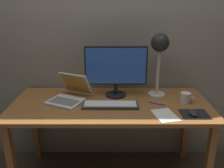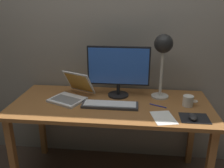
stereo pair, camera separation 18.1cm
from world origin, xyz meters
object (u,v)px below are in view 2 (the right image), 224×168
Objects in this scene: keyboard_main at (110,105)px; pen at (158,106)px; desk_lamp at (163,50)px; monitor at (118,68)px; laptop at (73,91)px; mouse at (193,117)px; coffee_mug at (188,101)px.

pen is (0.37, 0.04, -0.01)m from keyboard_main.
keyboard_main is 0.82× the size of desk_lamp.
monitor reaches higher than laptop.
coffee_mug is at bearing 87.44° from mouse.
keyboard_main is at bearing -173.95° from pen.
mouse is at bearing -63.43° from desk_lamp.
mouse is at bearing -14.63° from keyboard_main.
keyboard_main is 0.38m from pen.
keyboard_main is at bearing -173.26° from coffee_mug.
monitor reaches higher than keyboard_main.
keyboard_main is 0.36m from laptop.
desk_lamp is (0.36, 0.01, 0.16)m from monitor.
laptop is 0.77× the size of desk_lamp.
desk_lamp reaches higher than pen.
desk_lamp is 4.58× the size of coffee_mug.
mouse is (0.60, -0.16, 0.01)m from keyboard_main.
pen is (0.71, -0.09, -0.06)m from laptop.
desk_lamp is 0.58m from mouse.
keyboard_main is (-0.05, -0.22, -0.23)m from monitor.
laptop is at bearing 176.29° from coffee_mug.
pen is (0.33, -0.18, -0.24)m from monitor.
coffee_mug is 0.24m from pen.
laptop reaches higher than keyboard_main.
laptop is 0.82m from desk_lamp.
desk_lamp reaches higher than laptop.
desk_lamp reaches higher than keyboard_main.
laptop reaches higher than coffee_mug.
laptop is at bearing -172.25° from desk_lamp.
mouse is at bearing -92.56° from coffee_mug.
coffee_mug is at bearing 7.85° from pen.
monitor is 1.19× the size of keyboard_main.
mouse is 0.30m from pen.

